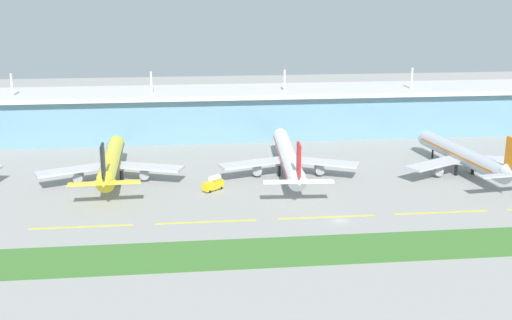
% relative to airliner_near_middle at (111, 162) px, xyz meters
% --- Properties ---
extents(ground_plane, '(600.00, 600.00, 0.00)m').
position_rel_airliner_near_middle_xyz_m(ground_plane, '(67.22, -44.97, -6.45)').
color(ground_plane, gray).
extents(terminal_building, '(288.00, 34.00, 29.38)m').
position_rel_airliner_near_middle_xyz_m(terminal_building, '(67.22, 61.87, 3.95)').
color(terminal_building, '#6693A8').
rests_on(terminal_building, ground).
extents(airliner_near_middle, '(48.77, 61.34, 18.90)m').
position_rel_airliner_near_middle_xyz_m(airliner_near_middle, '(0.00, 0.00, 0.00)').
color(airliner_near_middle, yellow).
rests_on(airliner_near_middle, ground).
extents(airliner_center, '(48.70, 72.13, 18.90)m').
position_rel_airliner_near_middle_xyz_m(airliner_center, '(59.96, 0.38, 0.01)').
color(airliner_center, white).
rests_on(airliner_center, ground).
extents(airliner_far_middle, '(48.47, 62.38, 18.90)m').
position_rel_airliner_near_middle_xyz_m(airliner_far_middle, '(120.77, -4.97, 0.00)').
color(airliner_far_middle, '#ADB2BC').
rests_on(airliner_far_middle, ground).
extents(taxiway_stripe_west, '(28.00, 0.70, 0.04)m').
position_rel_airliner_near_middle_xyz_m(taxiway_stripe_west, '(-3.78, -41.82, -6.43)').
color(taxiway_stripe_west, yellow).
rests_on(taxiway_stripe_west, ground).
extents(taxiway_stripe_mid_west, '(28.00, 0.70, 0.04)m').
position_rel_airliner_near_middle_xyz_m(taxiway_stripe_mid_west, '(30.22, -41.82, -6.43)').
color(taxiway_stripe_mid_west, yellow).
rests_on(taxiway_stripe_mid_west, ground).
extents(taxiway_stripe_centre, '(28.00, 0.70, 0.04)m').
position_rel_airliner_near_middle_xyz_m(taxiway_stripe_centre, '(64.22, -41.82, -6.43)').
color(taxiway_stripe_centre, yellow).
rests_on(taxiway_stripe_centre, ground).
extents(taxiway_stripe_mid_east, '(28.00, 0.70, 0.04)m').
position_rel_airliner_near_middle_xyz_m(taxiway_stripe_mid_east, '(98.22, -41.82, -6.43)').
color(taxiway_stripe_mid_east, yellow).
rests_on(taxiway_stripe_mid_east, ground).
extents(grass_verge, '(300.00, 18.00, 0.10)m').
position_rel_airliner_near_middle_xyz_m(grass_verge, '(67.22, -64.03, -6.40)').
color(grass_verge, '#3D702D').
rests_on(grass_verge, ground).
extents(fuel_truck, '(7.16, 6.66, 4.95)m').
position_rel_airliner_near_middle_xyz_m(fuel_truck, '(33.43, -13.86, -4.18)').
color(fuel_truck, gold).
rests_on(fuel_truck, ground).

